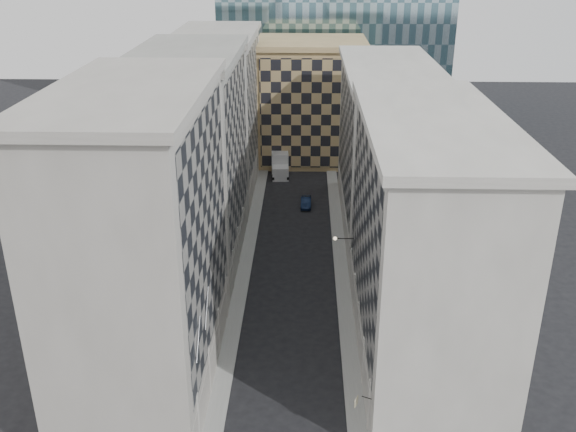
# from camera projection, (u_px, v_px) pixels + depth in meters

# --- Properties ---
(sidewalk_west) EXTENTS (1.50, 100.00, 0.15)m
(sidewalk_west) POSITION_uv_depth(u_px,v_px,m) (245.00, 264.00, 70.38)
(sidewalk_west) COLOR gray
(sidewalk_west) RESTS_ON ground
(sidewalk_east) EXTENTS (1.50, 100.00, 0.15)m
(sidewalk_east) POSITION_uv_depth(u_px,v_px,m) (341.00, 266.00, 70.11)
(sidewalk_east) COLOR gray
(sidewalk_east) RESTS_ON ground
(bldg_left_a) EXTENTS (10.80, 22.80, 23.70)m
(bldg_left_a) POSITION_uv_depth(u_px,v_px,m) (144.00, 243.00, 48.44)
(bldg_left_a) COLOR gray
(bldg_left_a) RESTS_ON ground
(bldg_left_b) EXTENTS (10.80, 22.80, 22.70)m
(bldg_left_b) POSITION_uv_depth(u_px,v_px,m) (193.00, 158.00, 68.82)
(bldg_left_b) COLOR gray
(bldg_left_b) RESTS_ON ground
(bldg_left_c) EXTENTS (10.80, 22.80, 21.70)m
(bldg_left_c) POSITION_uv_depth(u_px,v_px,m) (219.00, 112.00, 89.19)
(bldg_left_c) COLOR gray
(bldg_left_c) RESTS_ON ground
(bldg_right_a) EXTENTS (10.80, 26.80, 20.70)m
(bldg_right_a) POSITION_uv_depth(u_px,v_px,m) (423.00, 241.00, 52.13)
(bldg_right_a) COLOR #ACA79D
(bldg_right_a) RESTS_ON ground
(bldg_right_b) EXTENTS (10.80, 28.80, 19.70)m
(bldg_right_b) POSITION_uv_depth(u_px,v_px,m) (386.00, 148.00, 77.08)
(bldg_right_b) COLOR #ACA79D
(bldg_right_b) RESTS_ON ground
(tan_block) EXTENTS (16.80, 14.80, 18.80)m
(tan_block) POSITION_uv_depth(u_px,v_px,m) (311.00, 101.00, 101.24)
(tan_block) COLOR #A48957
(tan_block) RESTS_ON ground
(flagpoles_left) EXTENTS (0.10, 6.33, 2.33)m
(flagpoles_left) POSITION_uv_depth(u_px,v_px,m) (203.00, 323.00, 45.24)
(flagpoles_left) COLOR gray
(flagpoles_left) RESTS_ON ground
(bracket_lamp) EXTENTS (1.98, 0.36, 0.36)m
(bracket_lamp) POSITION_uv_depth(u_px,v_px,m) (337.00, 238.00, 62.19)
(bracket_lamp) COLOR black
(bracket_lamp) RESTS_ON ground
(box_truck) EXTENTS (2.90, 6.31, 3.38)m
(box_truck) POSITION_uv_depth(u_px,v_px,m) (280.00, 165.00, 96.98)
(box_truck) COLOR silver
(box_truck) RESTS_ON ground
(dark_car) EXTENTS (1.39, 3.85, 1.26)m
(dark_car) POSITION_uv_depth(u_px,v_px,m) (306.00, 202.00, 85.53)
(dark_car) COLOR #0D1933
(dark_car) RESTS_ON ground
(shop_sign) EXTENTS (1.19, 0.59, 0.70)m
(shop_sign) POSITION_uv_depth(u_px,v_px,m) (357.00, 401.00, 43.85)
(shop_sign) COLOR black
(shop_sign) RESTS_ON ground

